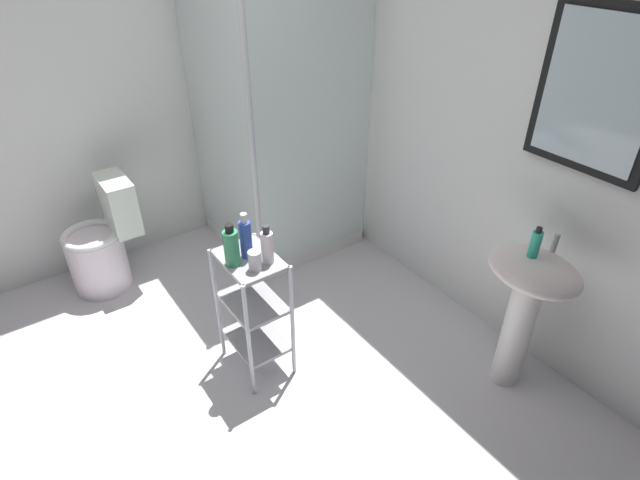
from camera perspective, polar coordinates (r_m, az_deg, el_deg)
ground_plane at (r=2.80m, az=-13.02°, el=-20.21°), size 4.20×4.20×0.02m
wall_back at (r=2.98m, az=18.52°, el=13.10°), size 4.20×0.14×2.50m
wall_left at (r=3.65m, az=-28.02°, el=14.51°), size 0.10×4.20×2.50m
shower_stall at (r=3.75m, az=-4.93°, el=5.59°), size 0.92×0.92×2.00m
pedestal_sink at (r=2.74m, az=22.25°, el=-5.99°), size 0.46×0.37×0.81m
sink_faucet at (r=2.67m, az=24.97°, el=-0.28°), size 0.03×0.03×0.10m
toilet at (r=3.68m, az=-23.25°, el=-0.52°), size 0.37×0.49×0.76m
storage_cart at (r=2.74m, az=-7.53°, el=-7.21°), size 0.38×0.28×0.74m
hand_soap_bottle at (r=2.58m, az=23.09°, el=-0.39°), size 0.05×0.05×0.16m
lotion_bottle_white at (r=2.46m, az=-5.97°, el=-0.72°), size 0.06×0.06×0.21m
shampoo_bottle_blue at (r=2.50m, az=-8.38°, el=0.20°), size 0.06×0.06×0.25m
body_wash_bottle_green at (r=2.47m, az=-9.95°, el=-0.77°), size 0.07×0.07×0.23m
rinse_cup at (r=2.44m, az=-7.34°, el=-2.31°), size 0.06×0.06×0.10m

